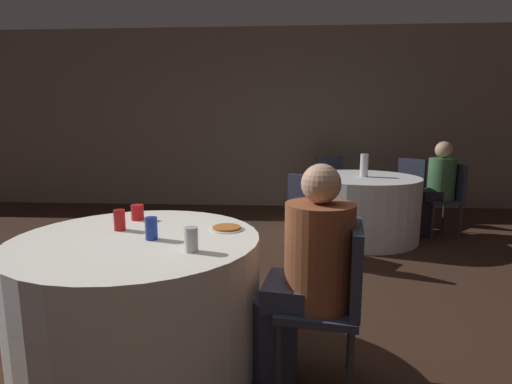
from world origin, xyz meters
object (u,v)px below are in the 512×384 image
(table_near, at_px, (140,299))
(chair_far_east, at_px, (448,192))
(chair_near_east, at_px, (336,291))
(soda_can_red, at_px, (119,220))
(soda_can_blue, at_px, (151,228))
(soda_can_silver, at_px, (191,239))
(chair_far_north, at_px, (331,181))
(chair_far_northeast, at_px, (408,185))
(person_green_jacket, at_px, (435,189))
(bottle_far, at_px, (364,165))
(person_floral_shirt, at_px, (305,275))
(chair_far_southwest, at_px, (310,210))
(table_far, at_px, (360,207))
(pizza_plate_near, at_px, (227,228))

(table_near, xyz_separation_m, chair_far_east, (2.80, 2.78, 0.16))
(chair_near_east, relative_size, soda_can_red, 7.08)
(soda_can_blue, xyz_separation_m, soda_can_silver, (0.26, -0.19, 0.00))
(chair_far_north, relative_size, chair_far_northeast, 1.00)
(person_green_jacket, bearing_deg, soda_can_blue, 128.04)
(bottle_far, bearing_deg, person_floral_shirt, -106.93)
(table_near, distance_m, person_green_jacket, 3.81)
(soda_can_silver, bearing_deg, bottle_far, 63.58)
(person_green_jacket, xyz_separation_m, soda_can_blue, (-2.54, -2.79, 0.23))
(chair_far_northeast, xyz_separation_m, person_floral_shirt, (-1.58, -3.51, 0.07))
(chair_far_southwest, distance_m, chair_far_north, 1.99)
(chair_near_east, relative_size, bottle_far, 3.26)
(person_floral_shirt, xyz_separation_m, soda_can_red, (-1.07, 0.28, 0.20))
(bottle_far, bearing_deg, soda_can_blue, -122.31)
(chair_far_east, xyz_separation_m, bottle_far, (-1.05, -0.20, 0.34))
(table_far, distance_m, soda_can_red, 3.12)
(chair_near_east, xyz_separation_m, person_green_jacket, (1.56, 2.92, 0.04))
(table_near, bearing_deg, person_floral_shirt, -9.10)
(chair_far_northeast, distance_m, soda_can_red, 4.18)
(chair_far_northeast, bearing_deg, table_far, 90.00)
(pizza_plate_near, relative_size, soda_can_blue, 1.67)
(soda_can_silver, height_order, bottle_far, bottle_far)
(table_near, xyz_separation_m, person_floral_shirt, (0.92, -0.15, 0.23))
(person_green_jacket, bearing_deg, person_floral_shirt, 139.76)
(chair_far_east, relative_size, person_floral_shirt, 0.74)
(table_near, distance_m, chair_near_east, 1.10)
(table_far, relative_size, soda_can_red, 11.10)
(chair_far_northeast, bearing_deg, person_floral_shirt, 111.33)
(chair_far_north, bearing_deg, bottle_far, 91.09)
(chair_far_north, height_order, pizza_plate_near, chair_far_north)
(table_near, distance_m, chair_far_northeast, 4.19)
(table_near, xyz_separation_m, soda_can_silver, (0.36, -0.22, 0.43))
(soda_can_red, bearing_deg, chair_far_northeast, 50.56)
(table_near, bearing_deg, soda_can_blue, -20.20)
(table_near, height_order, chair_near_east, chair_near_east)
(soda_can_blue, bearing_deg, pizza_plate_near, 30.89)
(chair_far_north, xyz_separation_m, soda_can_red, (-1.66, -3.53, 0.27))
(table_far, bearing_deg, pizza_plate_near, -117.42)
(chair_far_north, xyz_separation_m, soda_can_blue, (-1.41, -3.70, 0.27))
(soda_can_silver, xyz_separation_m, bottle_far, (1.39, 2.80, 0.07))
(table_far, bearing_deg, bottle_far, -38.59)
(table_near, distance_m, pizza_plate_near, 0.63)
(chair_far_north, bearing_deg, pizza_plate_near, 62.07)
(chair_far_east, bearing_deg, table_near, 125.15)
(person_green_jacket, bearing_deg, chair_near_east, 142.27)
(bottle_far, bearing_deg, person_green_jacket, 11.25)
(chair_far_northeast, relative_size, soda_can_red, 7.08)
(bottle_far, bearing_deg, chair_far_northeast, 46.13)
(chair_far_north, relative_size, chair_far_east, 1.00)
(table_far, xyz_separation_m, chair_near_east, (-0.65, -2.77, 0.16))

